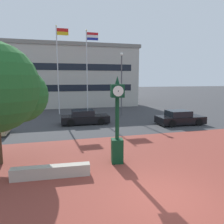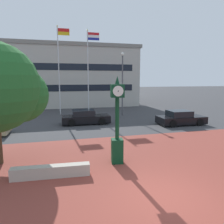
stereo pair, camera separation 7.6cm
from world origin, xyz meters
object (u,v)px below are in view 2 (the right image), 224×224
Objects in this scene: civic_building at (55,76)px; street_lamp_post at (122,78)px; car_street_far at (85,118)px; flagpole_primary at (59,66)px; flagpole_secondary at (89,67)px; car_street_near at (181,118)px; plaza_tree at (0,89)px; street_clock at (117,125)px.

civic_building is 15.58m from street_lamp_post.
flagpole_primary reaches higher than car_street_far.
civic_building is (-4.03, 10.90, -0.99)m from flagpole_secondary.
civic_building is (-10.96, 19.57, 3.96)m from car_street_near.
flagpole_secondary is 1.40× the size of street_lamp_post.
flagpole_secondary reaches higher than car_street_far.
flagpole_primary reaches higher than civic_building.
plaza_tree is at bearing -30.83° from car_street_far.
flagpole_secondary is at bearing -140.41° from car_street_near.
car_street_far is (5.03, 8.10, -3.01)m from plaza_tree.
car_street_near is 0.61× the size of street_lamp_post.
car_street_near is at bearing -60.76° from civic_building.
flagpole_secondary is (1.33, 6.18, 4.95)m from car_street_far.
flagpole_primary is at bearing 78.13° from plaza_tree.
plaza_tree is at bearing -114.00° from flagpole_secondary.
civic_building is at bearing 117.77° from street_lamp_post.
flagpole_primary is (-2.03, 6.18, 4.99)m from car_street_far.
street_clock is at bearing -81.59° from flagpole_primary.
plaza_tree is 10.00m from car_street_far.
plaza_tree is 0.60× the size of flagpole_secondary.
car_street_near and car_street_far have the same top height.
street_lamp_post reaches higher than car_street_far.
civic_building is (2.33, 25.18, 0.95)m from plaza_tree.
car_street_near is (13.28, 5.61, -3.01)m from plaza_tree.
street_lamp_post is (3.23, -2.89, -1.33)m from flagpole_secondary.
plaza_tree is (-5.33, 1.47, 1.72)m from street_clock.
street_lamp_post is at bearing 80.43° from street_clock.
street_clock is 26.95m from civic_building.
street_lamp_post is at bearing -62.23° from civic_building.
street_lamp_post reaches higher than street_clock.
car_street_near is at bearing -57.41° from street_lamp_post.
civic_building is at bearing 105.17° from street_clock.
street_clock is 0.73× the size of plaza_tree.
civic_building reaches higher than street_clock.
flagpole_primary reaches higher than street_lamp_post.
street_clock is at bearing -83.57° from civic_building.
plaza_tree reaches higher than car_street_far.
plaza_tree is at bearing -130.07° from street_lamp_post.
car_street_far is 17.74m from civic_building.
street_clock is 5.79m from plaza_tree.
flagpole_primary is 0.40× the size of civic_building.
street_clock is at bearing -47.37° from car_street_near.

